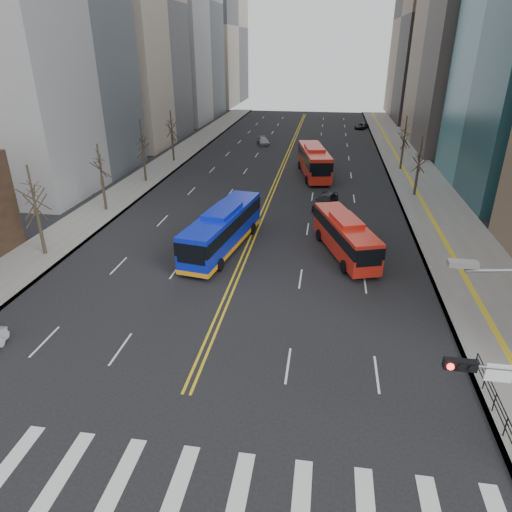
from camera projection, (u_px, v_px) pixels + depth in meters
ground at (148, 484)px, 17.67m from camera, size 220.00×220.00×0.00m
sidewalk_right at (420, 184)px, 55.53m from camera, size 7.00×130.00×0.15m
sidewalk_left at (154, 173)px, 60.27m from camera, size 5.00×130.00×0.15m
crosswalk at (148, 483)px, 17.67m from camera, size 26.70×4.00×0.01m
centerline at (285, 161)px, 66.96m from camera, size 0.55×100.00×0.01m
pedestrian_railing at (495, 399)px, 20.71m from camera, size 0.06×6.06×1.02m
street_trees at (199, 156)px, 47.59m from camera, size 35.20×47.20×7.60m
blue_bus at (223, 228)px, 37.23m from camera, size 4.48×12.36×3.52m
red_bus_near at (345, 234)px, 36.27m from camera, size 5.32×10.04×3.15m
red_bus_far at (314, 160)px, 58.41m from camera, size 4.89×12.17×3.75m
car_dark_mid at (326, 201)px, 47.17m from camera, size 2.98×4.96×1.58m
car_silver at (263, 141)px, 77.44m from camera, size 2.85×4.40×1.19m
car_dark_far at (361, 126)px, 92.11m from camera, size 3.19×4.40×1.11m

